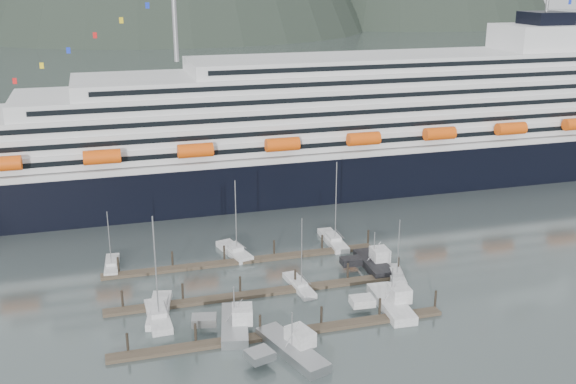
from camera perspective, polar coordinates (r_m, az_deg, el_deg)
name	(u,v)px	position (r m, az deg, el deg)	size (l,w,h in m)	color
ground	(297,299)	(105.46, 0.73, -9.04)	(1600.00, 1600.00, 0.00)	#44504F
cruise_ship	(351,134)	(159.90, 5.36, 4.90)	(210.00, 30.40, 50.30)	black
dock_near	(283,333)	(95.69, -0.39, -11.84)	(48.18, 2.28, 3.20)	#463B2D
dock_mid	(261,293)	(106.80, -2.31, -8.50)	(48.18, 2.28, 3.20)	#463B2D
dock_far	(243,260)	(118.29, -3.83, -5.80)	(48.18, 2.28, 3.20)	#463B2D
sailboat_a	(158,317)	(101.21, -10.93, -10.32)	(3.24, 10.13, 16.86)	#B3B3B3
sailboat_b	(159,310)	(102.94, -10.84, -9.82)	(4.97, 11.34, 16.20)	#B3B3B3
sailboat_d	(299,286)	(108.76, 0.96, -7.93)	(3.05, 9.63, 12.51)	#B3B3B3
sailboat_e	(112,266)	(119.71, -14.68, -6.04)	(2.94, 8.84, 10.84)	#B3B3B3
sailboat_f	(234,252)	(121.65, -4.56, -5.06)	(5.15, 10.31, 14.58)	#B3B3B3
sailboat_g	(333,241)	(126.38, 3.84, -4.14)	(2.97, 11.10, 16.46)	#B3B3B3
sailboat_h	(396,276)	(113.53, 9.12, -7.01)	(4.15, 8.19, 10.91)	#B3B3B3
trawler_b	(234,324)	(97.01, -4.62, -11.04)	(9.01, 11.69, 7.28)	#999C9F
trawler_c	(291,348)	(91.08, 0.26, -13.09)	(10.30, 13.53, 6.68)	#999C9F
trawler_d	(390,302)	(103.58, 8.65, -9.22)	(9.10, 12.29, 7.21)	#B3B3B3
trawler_e	(373,262)	(116.68, 7.20, -5.94)	(8.35, 10.96, 7.06)	black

